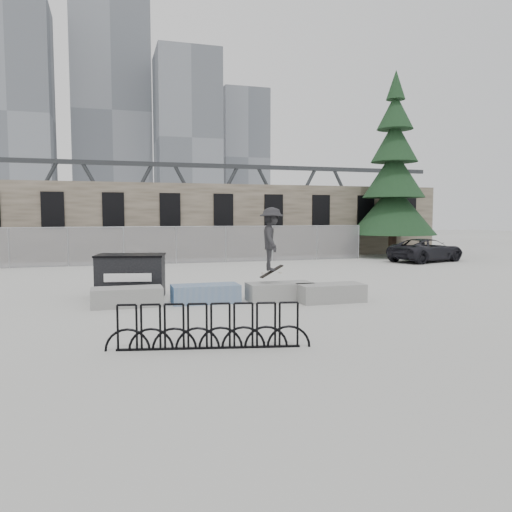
% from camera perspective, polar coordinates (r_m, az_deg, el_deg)
% --- Properties ---
extents(ground, '(120.00, 120.00, 0.00)m').
position_cam_1_polar(ground, '(15.19, -2.81, -5.25)').
color(ground, '#B9B9B4').
rests_on(ground, ground).
extents(stone_wall, '(36.00, 2.58, 4.50)m').
position_cam_1_polar(stone_wall, '(30.98, -10.06, 3.96)').
color(stone_wall, brown).
rests_on(stone_wall, ground).
extents(chainlink_fence, '(22.06, 0.06, 2.02)m').
position_cam_1_polar(chainlink_fence, '(27.31, -9.11, 1.32)').
color(chainlink_fence, gray).
rests_on(chainlink_fence, ground).
extents(planter_far_left, '(2.00, 0.90, 0.54)m').
position_cam_1_polar(planter_far_left, '(14.88, -14.53, -4.46)').
color(planter_far_left, gray).
rests_on(planter_far_left, ground).
extents(planter_center_left, '(2.00, 0.90, 0.54)m').
position_cam_1_polar(planter_center_left, '(15.06, -5.80, -4.22)').
color(planter_center_left, '#315C95').
rests_on(planter_center_left, ground).
extents(planter_center_right, '(2.00, 0.90, 0.54)m').
position_cam_1_polar(planter_center_right, '(15.43, 2.72, -3.99)').
color(planter_center_right, gray).
rests_on(planter_center_right, ground).
extents(planter_offset, '(2.00, 0.90, 0.54)m').
position_cam_1_polar(planter_offset, '(15.31, 8.55, -4.10)').
color(planter_offset, gray).
rests_on(planter_offset, ground).
extents(dumpster, '(2.31, 1.67, 1.38)m').
position_cam_1_polar(dumpster, '(16.36, -14.10, -2.20)').
color(dumpster, black).
rests_on(dumpster, ground).
extents(bike_rack, '(3.97, 0.87, 0.90)m').
position_cam_1_polar(bike_rack, '(9.90, -5.39, -8.08)').
color(bike_rack, black).
rests_on(bike_rack, ground).
extents(spruce_tree, '(5.32, 5.32, 11.50)m').
position_cam_1_polar(spruce_tree, '(32.54, 15.46, 8.00)').
color(spruce_tree, '#38281E').
rests_on(spruce_tree, ground).
extents(skyline_towers, '(58.00, 28.00, 48.00)m').
position_cam_1_polar(skyline_towers, '(109.89, -15.56, 14.06)').
color(skyline_towers, slate).
rests_on(skyline_towers, ground).
extents(truss_bridge, '(70.00, 3.00, 9.80)m').
position_cam_1_polar(truss_bridge, '(70.86, -5.64, 5.91)').
color(truss_bridge, '#2D3033').
rests_on(truss_bridge, ground).
extents(suv, '(5.10, 3.44, 1.30)m').
position_cam_1_polar(suv, '(29.71, 18.89, 0.64)').
color(suv, black).
rests_on(suv, ground).
extents(skateboarder, '(0.99, 1.38, 2.15)m').
position_cam_1_polar(skateboarder, '(15.21, 1.80, 1.95)').
color(skateboarder, '#252527').
rests_on(skateboarder, ground).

